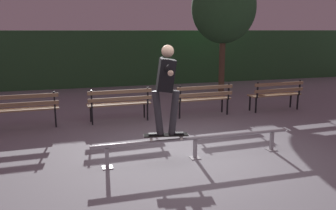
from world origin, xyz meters
name	(u,v)px	position (x,y,z in m)	size (l,w,h in m)	color
ground_plane	(195,158)	(0.00, 0.00, 0.00)	(90.00, 90.00, 0.00)	gray
hedge_backdrop	(116,58)	(0.00, 9.38, 1.14)	(24.00, 1.20, 2.28)	#2D5B33
grind_rail	(195,142)	(0.00, 0.00, 0.32)	(3.75, 0.18, 0.41)	#9E9EA3
skateboard	(166,135)	(-0.55, 0.00, 0.49)	(0.80, 0.33, 0.09)	black
skateboarder	(166,82)	(-0.55, 0.00, 1.42)	(0.63, 1.39, 1.56)	black
park_bench_leftmost	(23,107)	(-3.16, 3.00, 0.54)	(1.61, 0.47, 0.88)	black
park_bench_left_center	(120,101)	(-0.89, 3.00, 0.54)	(1.61, 0.47, 0.88)	black
park_bench_right_center	(203,97)	(1.37, 3.00, 0.54)	(1.61, 0.47, 0.88)	black
park_bench_rightmost	(276,92)	(3.64, 3.00, 0.54)	(1.61, 0.47, 0.88)	black
tree_far_right	(224,8)	(3.51, 6.42, 3.08)	(2.33, 2.33, 4.38)	brown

